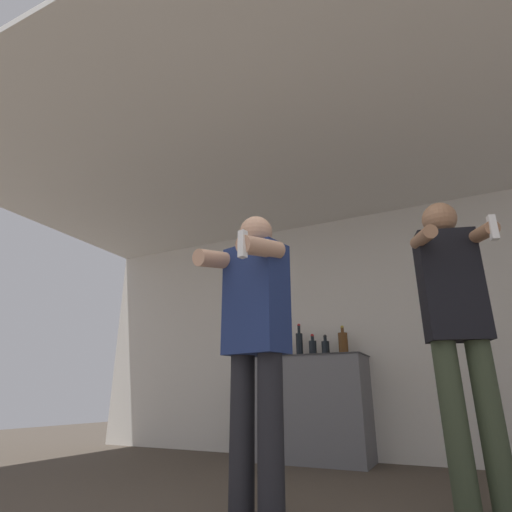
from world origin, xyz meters
The scene contains 10 objects.
wall_back centered at (0.00, 3.14, 1.27)m, with size 7.00×0.06×2.55m.
ceiling_slab centered at (0.00, 1.55, 2.57)m, with size 7.00×3.63×0.05m.
counter centered at (-0.67, 2.85, 0.49)m, with size 1.29×0.55×0.98m.
bottle_amber_bourbon centered at (-0.25, 2.92, 1.10)m, with size 0.10×0.10×0.30m.
bottle_short_whiskey centered at (-0.99, 2.92, 1.10)m, with size 0.08×0.08×0.31m.
bottle_tall_gin centered at (-0.44, 2.92, 1.07)m, with size 0.08×0.08×0.22m.
bottle_red_label centered at (-0.72, 2.92, 1.12)m, with size 0.07×0.07×0.36m.
bottle_clear_vodka centered at (-0.57, 2.92, 1.08)m, with size 0.08×0.08×0.24m.
person_woman_foreground centered at (-0.21, 0.77, 0.93)m, with size 0.48×0.49×1.61m.
person_man_side centered at (0.79, 1.46, 1.02)m, with size 0.48×0.53×1.79m.
Camera 1 is at (0.73, -1.18, 0.61)m, focal length 28.00 mm.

